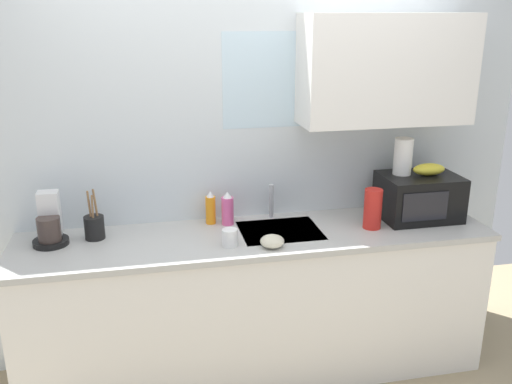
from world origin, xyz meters
The scene contains 13 objects.
kitchen_wall_assembly centered at (0.15, 0.31, 1.35)m, with size 3.48×0.42×2.50m.
counter_unit centered at (0.00, 0.00, 0.46)m, with size 2.71×0.63×0.90m.
sink_faucet centered at (0.15, 0.24, 1.00)m, with size 0.03×0.03×0.21m, color #B2B5BA.
microwave centered at (1.02, 0.05, 1.04)m, with size 0.46×0.35×0.27m.
banana_bunch centered at (1.07, 0.05, 1.20)m, with size 0.20×0.11×0.07m, color gold.
paper_towel_roll centered at (0.92, 0.10, 1.28)m, with size 0.11×0.11×0.22m, color white.
coffee_maker centered at (-1.12, 0.11, 1.00)m, with size 0.19×0.21×0.28m.
dish_soap_bottle_pink centered at (-0.13, 0.18, 0.99)m, with size 0.07×0.07×0.20m.
dish_soap_bottle_orange centered at (-0.23, 0.22, 0.99)m, with size 0.06×0.06×0.20m.
cereal_canister centered at (0.68, -0.05, 1.02)m, with size 0.10×0.10×0.23m, color red.
mug_white centered at (-0.17, -0.14, 0.95)m, with size 0.08×0.08×0.10m, color white.
utensil_crock centered at (-0.89, 0.12, 0.97)m, with size 0.11×0.11×0.28m.
small_bowl centered at (0.05, -0.20, 0.93)m, with size 0.13×0.13×0.07m, color beige.
Camera 1 is at (-0.61, -2.87, 2.11)m, focal length 38.99 mm.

